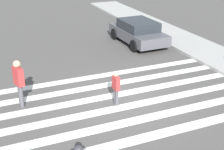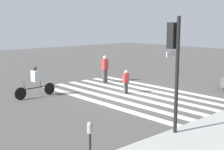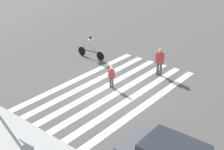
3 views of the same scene
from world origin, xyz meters
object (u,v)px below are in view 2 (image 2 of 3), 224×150
object	(u,v)px
parking_meter	(90,135)
cyclist_near_curb	(35,80)
pedestrian_adult_tall_backpack	(126,81)
pedestrian_child_with_backpack	(105,67)
traffic_light	(174,53)

from	to	relation	value
parking_meter	cyclist_near_curb	world-z (taller)	cyclist_near_curb
pedestrian_adult_tall_backpack	pedestrian_child_with_backpack	bearing A→B (deg)	65.56
traffic_light	pedestrian_child_with_backpack	world-z (taller)	traffic_light
pedestrian_child_with_backpack	pedestrian_adult_tall_backpack	bearing A→B (deg)	-128.27
pedestrian_child_with_backpack	traffic_light	bearing A→B (deg)	-134.10
parking_meter	pedestrian_adult_tall_backpack	size ratio (longest dim) A/B	1.06
cyclist_near_curb	pedestrian_adult_tall_backpack	bearing A→B (deg)	144.17
parking_meter	pedestrian_adult_tall_backpack	xyz separation A→B (m)	(-6.86, -5.70, -0.29)
pedestrian_adult_tall_backpack	parking_meter	bearing A→B (deg)	-143.34
pedestrian_child_with_backpack	pedestrian_adult_tall_backpack	world-z (taller)	pedestrian_child_with_backpack
pedestrian_child_with_backpack	cyclist_near_curb	xyz separation A→B (m)	(5.16, 0.58, -0.11)
pedestrian_child_with_backpack	pedestrian_adult_tall_backpack	distance (m)	3.36
parking_meter	pedestrian_child_with_backpack	xyz separation A→B (m)	(-8.07, -8.83, -0.04)
parking_meter	pedestrian_adult_tall_backpack	distance (m)	8.92
parking_meter	pedestrian_child_with_backpack	bearing A→B (deg)	-132.45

